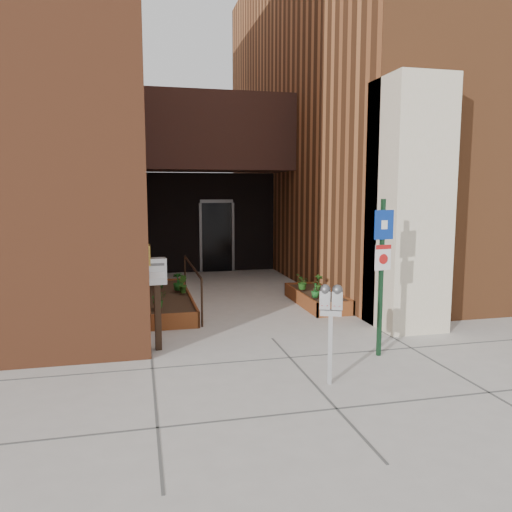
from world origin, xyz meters
TOP-DOWN VIEW (x-y plane):
  - ground at (0.00, 0.00)m, footprint 80.00×80.00m
  - architecture at (-0.18, 6.89)m, footprint 20.00×14.60m
  - planter_left at (-1.55, 2.70)m, footprint 0.90×3.60m
  - planter_right at (1.60, 2.20)m, footprint 0.80×2.20m
  - handrail at (-1.05, 2.65)m, footprint 0.04×3.34m
  - parking_meter at (0.20, -2.07)m, footprint 0.30×0.21m
  - sign_post at (1.34, -1.22)m, footprint 0.32×0.10m
  - payment_dropbox at (-1.88, -0.16)m, footprint 0.30×0.24m
  - shrub_left_a at (-1.81, 1.41)m, footprint 0.38×0.38m
  - shrub_left_b at (-1.25, 2.71)m, footprint 0.26×0.26m
  - shrub_left_c at (-1.32, 2.98)m, footprint 0.24×0.24m
  - shrub_left_d at (-1.69, 3.33)m, footprint 0.28×0.28m
  - shrub_right_a at (1.35, 1.61)m, footprint 0.18×0.18m
  - shrub_right_b at (1.69, 2.32)m, footprint 0.27×0.27m
  - shrub_right_c at (1.35, 2.44)m, footprint 0.42×0.42m

SIDE VIEW (x-z plane):
  - ground at x=0.00m, z-range 0.00..0.00m
  - planter_left at x=-1.55m, z-range -0.02..0.28m
  - planter_right at x=1.60m, z-range -0.02..0.28m
  - shrub_right_a at x=1.35m, z-range 0.30..0.61m
  - shrub_left_a at x=-1.81m, z-range 0.30..0.62m
  - shrub_right_c at x=1.35m, z-range 0.30..0.64m
  - shrub_right_b at x=1.69m, z-range 0.30..0.66m
  - shrub_left_b at x=-1.25m, z-range 0.30..0.67m
  - shrub_left_c at x=-1.32m, z-range 0.30..0.69m
  - shrub_left_d at x=-1.69m, z-range 0.30..0.70m
  - handrail at x=-1.05m, z-range 0.30..1.20m
  - parking_meter at x=0.20m, z-range 0.35..1.65m
  - payment_dropbox at x=-1.88m, z-range 0.32..1.76m
  - sign_post at x=1.34m, z-range 0.27..2.61m
  - architecture at x=-0.18m, z-range -0.02..9.98m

